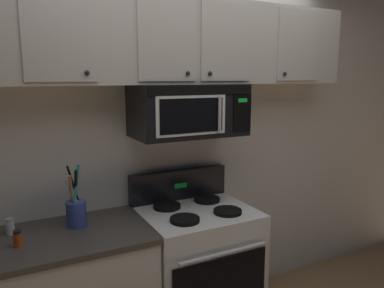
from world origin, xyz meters
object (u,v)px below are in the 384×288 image
Objects in this scene: stove_range at (196,269)px; spice_jar at (18,238)px; over_range_microwave at (189,110)px; utensil_crock_blue at (76,210)px; salt_shaker at (10,226)px.

stove_range is 12.12× the size of spice_jar.
over_range_microwave reaches higher than utensil_crock_blue.
over_range_microwave is at bearing -1.55° from salt_shaker.
salt_shaker is 1.03× the size of spice_jar.
utensil_crock_blue is 4.18× the size of spice_jar.
stove_range is at bearing 2.52° from spice_jar.
over_range_microwave is 1.29m from spice_jar.
utensil_crock_blue reaches higher than stove_range.
stove_range is 11.79× the size of salt_shaker.
over_range_microwave reaches higher than salt_shaker.
over_range_microwave is at bearing 90.14° from stove_range.
utensil_crock_blue is (-0.78, -0.02, -0.57)m from over_range_microwave.
stove_range is at bearing -89.86° from over_range_microwave.
spice_jar is at bearing -81.49° from salt_shaker.
stove_range is 1.11m from over_range_microwave.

